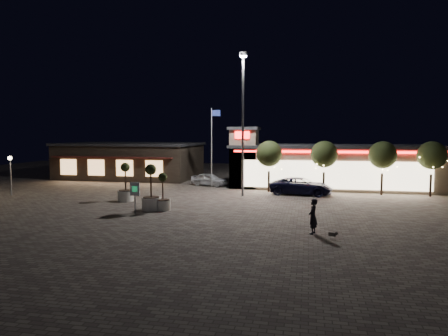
% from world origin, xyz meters
% --- Properties ---
extents(ground, '(90.00, 90.00, 0.00)m').
position_xyz_m(ground, '(0.00, 0.00, 0.00)').
color(ground, slate).
rests_on(ground, ground).
extents(retail_building, '(20.40, 8.40, 6.10)m').
position_xyz_m(retail_building, '(9.51, 15.82, 2.21)').
color(retail_building, gray).
rests_on(retail_building, ground).
extents(restaurant_building, '(16.40, 11.00, 4.30)m').
position_xyz_m(restaurant_building, '(-14.00, 19.97, 2.16)').
color(restaurant_building, '#382D23').
rests_on(restaurant_building, ground).
extents(floodlight_pole, '(0.60, 0.40, 12.38)m').
position_xyz_m(floodlight_pole, '(2.00, 8.00, 7.02)').
color(floodlight_pole, gray).
rests_on(floodlight_pole, ground).
extents(flagpole, '(0.95, 0.10, 8.00)m').
position_xyz_m(flagpole, '(-1.90, 13.00, 4.74)').
color(flagpole, white).
rests_on(flagpole, ground).
extents(lamp_post_west, '(0.36, 0.36, 3.48)m').
position_xyz_m(lamp_post_west, '(-18.00, 4.00, 2.46)').
color(lamp_post_west, gray).
rests_on(lamp_post_west, ground).
extents(string_tree_a, '(2.42, 2.42, 4.79)m').
position_xyz_m(string_tree_a, '(4.00, 11.00, 3.56)').
color(string_tree_a, '#332319').
rests_on(string_tree_a, ground).
extents(string_tree_b, '(2.42, 2.42, 4.79)m').
position_xyz_m(string_tree_b, '(9.00, 11.00, 3.56)').
color(string_tree_b, '#332319').
rests_on(string_tree_b, ground).
extents(string_tree_c, '(2.42, 2.42, 4.79)m').
position_xyz_m(string_tree_c, '(14.00, 11.00, 3.56)').
color(string_tree_c, '#332319').
rests_on(string_tree_c, ground).
extents(string_tree_d, '(2.42, 2.42, 4.79)m').
position_xyz_m(string_tree_d, '(18.00, 11.00, 3.56)').
color(string_tree_d, '#332319').
rests_on(string_tree_d, ground).
extents(pickup_truck, '(5.73, 3.06, 1.53)m').
position_xyz_m(pickup_truck, '(7.01, 9.73, 0.77)').
color(pickup_truck, black).
rests_on(pickup_truck, ground).
extents(white_sedan, '(4.21, 2.61, 1.34)m').
position_xyz_m(white_sedan, '(-2.51, 14.00, 0.67)').
color(white_sedan, silver).
rests_on(white_sedan, ground).
extents(pedestrian, '(0.64, 0.80, 1.91)m').
position_xyz_m(pedestrian, '(7.87, -4.40, 0.95)').
color(pedestrian, black).
rests_on(pedestrian, ground).
extents(dog, '(0.49, 0.26, 0.26)m').
position_xyz_m(dog, '(8.93, -5.22, 0.26)').
color(dog, '#59514C').
rests_on(dog, ground).
extents(planter_left, '(1.27, 1.27, 3.12)m').
position_xyz_m(planter_left, '(-6.79, 3.32, 0.96)').
color(planter_left, silver).
rests_on(planter_left, ground).
extents(planter_mid, '(1.34, 1.34, 3.30)m').
position_xyz_m(planter_mid, '(-3.32, 0.18, 1.02)').
color(planter_mid, silver).
rests_on(planter_mid, ground).
extents(planter_right, '(1.09, 1.09, 2.69)m').
position_xyz_m(planter_right, '(-2.47, 0.28, 0.83)').
color(planter_right, silver).
rests_on(planter_right, ground).
extents(valet_sign, '(0.71, 0.13, 2.14)m').
position_xyz_m(valet_sign, '(-3.93, -1.18, 1.50)').
color(valet_sign, gray).
rests_on(valet_sign, ground).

